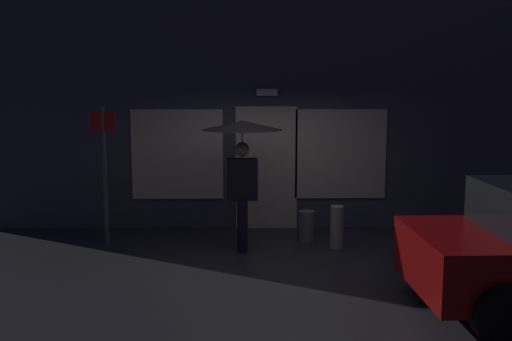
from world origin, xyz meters
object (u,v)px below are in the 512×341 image
object	(u,v)px
street_sign_post	(105,166)
sidewalk_bollard	(307,226)
sidewalk_bollard_2	(337,227)
person_with_umbrella	(242,148)

from	to	relation	value
street_sign_post	sidewalk_bollard	distance (m)	3.45
sidewalk_bollard	sidewalk_bollard_2	world-z (taller)	sidewalk_bollard_2
street_sign_post	sidewalk_bollard_2	distance (m)	3.86
street_sign_post	person_with_umbrella	bearing A→B (deg)	-11.48
person_with_umbrella	street_sign_post	size ratio (longest dim) A/B	0.91
sidewalk_bollard_2	street_sign_post	bearing A→B (deg)	174.97
person_with_umbrella	sidewalk_bollard_2	distance (m)	1.97
person_with_umbrella	sidewalk_bollard	world-z (taller)	person_with_umbrella
street_sign_post	sidewalk_bollard_2	bearing A→B (deg)	-5.03
street_sign_post	sidewalk_bollard	xyz separation A→B (m)	(3.29, 0.10, -1.03)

